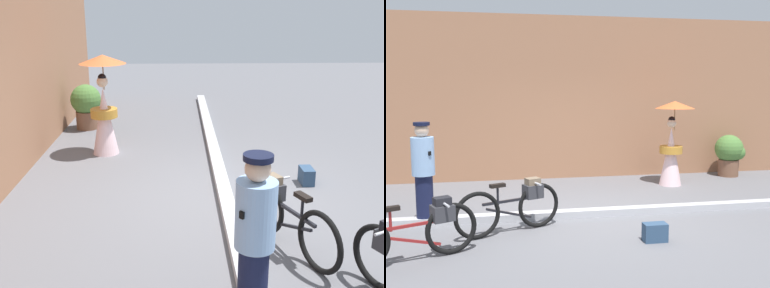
% 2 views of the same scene
% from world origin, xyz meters
% --- Properties ---
extents(ground_plane, '(30.00, 30.00, 0.00)m').
position_xyz_m(ground_plane, '(0.00, 0.00, 0.00)').
color(ground_plane, slate).
extents(building_wall, '(14.00, 0.40, 3.74)m').
position_xyz_m(building_wall, '(0.00, 3.39, 1.87)').
color(building_wall, '#9E6B4C').
rests_on(building_wall, ground_plane).
extents(sidewalk_curb, '(14.00, 0.20, 0.12)m').
position_xyz_m(sidewalk_curb, '(0.00, 0.00, 0.06)').
color(sidewalk_curb, '#B2B2B7').
rests_on(sidewalk_curb, ground_plane).
extents(bicycle_near_officer, '(1.55, 0.73, 0.77)m').
position_xyz_m(bicycle_near_officer, '(-1.35, -0.57, 0.41)').
color(bicycle_near_officer, black).
rests_on(bicycle_near_officer, ground_plane).
extents(bicycle_far_side, '(1.60, 0.79, 0.76)m').
position_xyz_m(bicycle_far_side, '(-2.58, -1.48, 0.40)').
color(bicycle_far_side, black).
rests_on(bicycle_far_side, ground_plane).
extents(person_officer, '(0.34, 0.34, 1.59)m').
position_xyz_m(person_officer, '(-2.69, 0.05, 0.84)').
color(person_officer, '#141938').
rests_on(person_officer, ground_plane).
extents(person_with_parasol, '(0.85, 0.85, 1.83)m').
position_xyz_m(person_with_parasol, '(2.16, 2.02, 0.94)').
color(person_with_parasol, silver).
rests_on(person_with_parasol, ground_plane).
extents(potted_plant_by_door, '(0.68, 0.67, 1.00)m').
position_xyz_m(potted_plant_by_door, '(3.92, 2.69, 0.56)').
color(potted_plant_by_door, brown).
rests_on(potted_plant_by_door, ground_plane).
extents(backpack_on_pavement, '(0.32, 0.19, 0.26)m').
position_xyz_m(backpack_on_pavement, '(0.54, -1.34, 0.13)').
color(backpack_on_pavement, navy).
rests_on(backpack_on_pavement, ground_plane).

